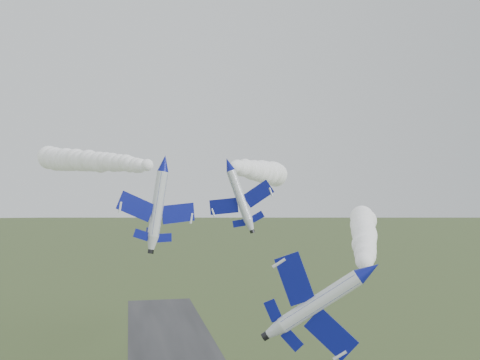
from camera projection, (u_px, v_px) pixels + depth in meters
name	position (u px, v px, depth m)	size (l,w,h in m)	color
jet_lead	(369.00, 270.00, 52.42)	(7.55, 13.42, 9.56)	silver
smoke_trail_jet_lead	(364.00, 233.00, 88.05)	(5.16, 65.72, 5.16)	white
jet_pair_left	(165.00, 163.00, 73.66)	(11.33, 13.21, 3.65)	silver
smoke_trail_jet_pair_left	(85.00, 161.00, 105.13)	(5.47, 67.94, 5.47)	white
jet_pair_right	(228.00, 164.00, 75.53)	(8.91, 10.85, 3.74)	silver
smoke_trail_jet_pair_right	(262.00, 171.00, 110.63)	(5.80, 67.07, 5.80)	white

